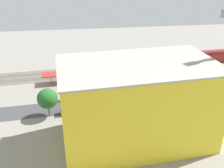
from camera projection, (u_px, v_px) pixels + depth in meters
ground_plane at (125, 94)px, 93.10m from camera, size 203.53×203.53×0.00m
rail_bed at (115, 70)px, 113.51m from camera, size 127.82×22.28×0.01m
street_asphalt at (128, 101)px, 88.46m from camera, size 127.53×18.21×0.01m
track_rails at (115, 70)px, 113.43m from camera, size 126.88×15.88×0.12m
platform_canopy_near at (126, 68)px, 105.04m from camera, size 67.69×9.79×4.05m
locomotive at (164, 62)px, 118.04m from camera, size 14.49×3.48×4.84m
passenger_coach at (213, 56)px, 120.49m from camera, size 17.15×4.38×6.29m
parked_car_0 at (168, 92)px, 92.91m from camera, size 4.28×2.27×1.72m
parked_car_1 at (146, 92)px, 92.32m from camera, size 4.18×2.00×1.68m
parked_car_2 at (127, 94)px, 91.17m from camera, size 4.73×2.23×1.76m
parked_car_3 at (107, 96)px, 90.06m from camera, size 4.91×2.18×1.71m
parked_car_4 at (87, 97)px, 88.86m from camera, size 4.57×1.83×1.86m
parked_car_5 at (65, 98)px, 88.43m from camera, size 4.31×2.19×1.75m
construction_building at (137, 104)px, 65.21m from camera, size 39.27×24.14×21.34m
construction_roof_slab at (139, 64)px, 60.50m from camera, size 39.92×24.78×0.40m
box_truck_0 at (74, 108)px, 80.47m from camera, size 8.48×2.85×3.60m
street_tree_1 at (168, 89)px, 83.50m from camera, size 6.12×6.12×8.99m
street_tree_3 at (199, 90)px, 83.98m from camera, size 5.65×5.65×8.26m
street_tree_4 at (192, 87)px, 84.36m from camera, size 6.37×6.37×9.32m
street_tree_5 at (47, 98)px, 77.14m from camera, size 6.29×6.29×9.29m
traffic_light at (153, 96)px, 83.36m from camera, size 0.50×0.36×5.93m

